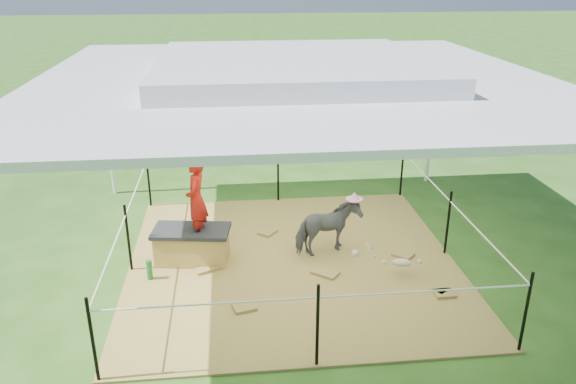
{
  "coord_description": "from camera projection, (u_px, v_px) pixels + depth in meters",
  "views": [
    {
      "loc": [
        -0.81,
        -7.02,
        3.95
      ],
      "look_at": [
        0.0,
        0.6,
        0.85
      ],
      "focal_mm": 35.0,
      "sensor_mm": 36.0,
      "label": 1
    }
  ],
  "objects": [
    {
      "name": "distant_person",
      "position": [
        351.0,
        100.0,
        15.24
      ],
      "size": [
        0.58,
        0.48,
        1.09
      ],
      "primitive_type": "imported",
      "rotation": [
        0.0,
        0.0,
        3.27
      ],
      "color": "#3062B7",
      "rests_on": "ground"
    },
    {
      "name": "dark_cloth",
      "position": [
        191.0,
        231.0,
        7.85
      ],
      "size": [
        1.13,
        0.7,
        0.06
      ],
      "primitive_type": "cube",
      "rotation": [
        0.0,
        0.0,
        -0.14
      ],
      "color": "black",
      "rests_on": "straw_bale"
    },
    {
      "name": "picnic_table_near",
      "position": [
        329.0,
        106.0,
        15.49
      ],
      "size": [
        1.84,
        1.51,
        0.67
      ],
      "primitive_type": "cube",
      "rotation": [
        0.0,
        0.0,
        -0.24
      ],
      "color": "#502E1B",
      "rests_on": "ground"
    },
    {
      "name": "straw_bale",
      "position": [
        192.0,
        247.0,
        7.94
      ],
      "size": [
        1.06,
        0.64,
        0.44
      ],
      "primitive_type": "cube",
      "rotation": [
        0.0,
        0.0,
        -0.14
      ],
      "color": "olive",
      "rests_on": "hay_patch"
    },
    {
      "name": "canopy_tent",
      "position": [
        293.0,
        74.0,
        7.02
      ],
      "size": [
        6.3,
        6.3,
        2.9
      ],
      "color": "silver",
      "rests_on": "ground"
    },
    {
      "name": "ground",
      "position": [
        292.0,
        263.0,
        8.03
      ],
      "size": [
        90.0,
        90.0,
        0.0
      ],
      "primitive_type": "plane",
      "color": "#2D5919",
      "rests_on": "ground"
    },
    {
      "name": "green_bottle",
      "position": [
        149.0,
        270.0,
        7.51
      ],
      "size": [
        0.09,
        0.09,
        0.28
      ],
      "primitive_type": "cylinder",
      "rotation": [
        0.0,
        0.0,
        -0.14
      ],
      "color": "#1A792A",
      "rests_on": "hay_patch"
    },
    {
      "name": "trash_barrel",
      "position": [
        420.0,
        119.0,
        13.58
      ],
      "size": [
        0.69,
        0.69,
        0.99
      ],
      "primitive_type": "cylinder",
      "rotation": [
        0.0,
        0.0,
        0.07
      ],
      "color": "blue",
      "rests_on": "ground"
    },
    {
      "name": "pony",
      "position": [
        328.0,
        228.0,
        8.09
      ],
      "size": [
        1.04,
        0.75,
        0.8
      ],
      "primitive_type": "imported",
      "rotation": [
        0.0,
        0.0,
        1.94
      ],
      "color": "#535258",
      "rests_on": "hay_patch"
    },
    {
      "name": "pink_hat",
      "position": [
        329.0,
        199.0,
        7.91
      ],
      "size": [
        0.25,
        0.25,
        0.12
      ],
      "primitive_type": "cylinder",
      "color": "pink",
      "rests_on": "pony"
    },
    {
      "name": "rope_fence",
      "position": [
        293.0,
        222.0,
        7.79
      ],
      "size": [
        4.54,
        4.54,
        1.0
      ],
      "color": "black",
      "rests_on": "ground"
    },
    {
      "name": "hay_patch",
      "position": [
        292.0,
        262.0,
        8.02
      ],
      "size": [
        4.6,
        4.6,
        0.03
      ],
      "primitive_type": "cube",
      "color": "brown",
      "rests_on": "ground"
    },
    {
      "name": "picnic_table_far",
      "position": [
        408.0,
        92.0,
        17.23
      ],
      "size": [
        1.82,
        1.43,
        0.69
      ],
      "primitive_type": "cube",
      "rotation": [
        0.0,
        0.0,
        -0.15
      ],
      "color": "#50311B",
      "rests_on": "ground"
    },
    {
      "name": "foal",
      "position": [
        402.0,
        261.0,
        7.56
      ],
      "size": [
        0.89,
        0.63,
        0.45
      ],
      "primitive_type": null,
      "rotation": [
        0.0,
        0.0,
        -0.24
      ],
      "color": "#C5B390",
      "rests_on": "hay_patch"
    },
    {
      "name": "woman",
      "position": [
        196.0,
        193.0,
        7.65
      ],
      "size": [
        0.35,
        0.47,
        1.2
      ],
      "primitive_type": "imported",
      "rotation": [
        0.0,
        0.0,
        -1.72
      ],
      "color": "red",
      "rests_on": "straw_bale"
    }
  ]
}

